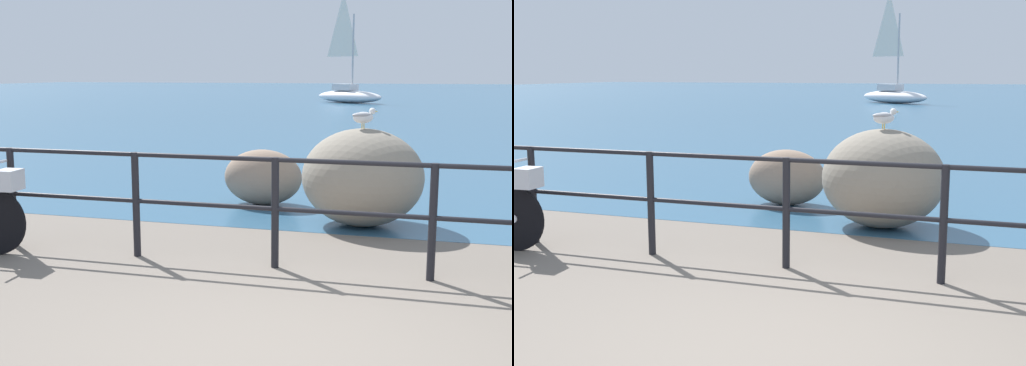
% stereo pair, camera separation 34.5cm
% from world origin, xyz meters
% --- Properties ---
extents(ground_plane, '(120.00, 120.00, 0.10)m').
position_xyz_m(ground_plane, '(0.00, 20.00, -0.05)').
color(ground_plane, '#6B6056').
extents(sea_surface, '(120.00, 90.00, 0.01)m').
position_xyz_m(sea_surface, '(0.00, 48.32, 0.00)').
color(sea_surface, '#2D5675').
rests_on(sea_surface, ground_plane).
extents(promenade_railing, '(9.76, 0.07, 1.02)m').
position_xyz_m(promenade_railing, '(0.00, 1.93, 0.64)').
color(promenade_railing, black).
rests_on(promenade_railing, ground_plane).
extents(breakwater_boulder_main, '(1.41, 1.27, 1.14)m').
position_xyz_m(breakwater_boulder_main, '(-0.13, 3.83, 0.57)').
color(breakwater_boulder_main, gray).
rests_on(breakwater_boulder_main, ground).
extents(breakwater_boulder_left, '(1.06, 0.68, 0.75)m').
position_xyz_m(breakwater_boulder_left, '(-1.56, 4.69, 0.37)').
color(breakwater_boulder_left, gray).
rests_on(breakwater_boulder_left, ground).
extents(seagull, '(0.31, 0.26, 0.23)m').
position_xyz_m(seagull, '(-0.14, 3.83, 1.27)').
color(seagull, gold).
rests_on(seagull, breakwater_boulder_main).
extents(sailboat, '(4.44, 3.38, 6.16)m').
position_xyz_m(sailboat, '(-4.53, 33.80, 0.71)').
color(sailboat, white).
rests_on(sailboat, sea_surface).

